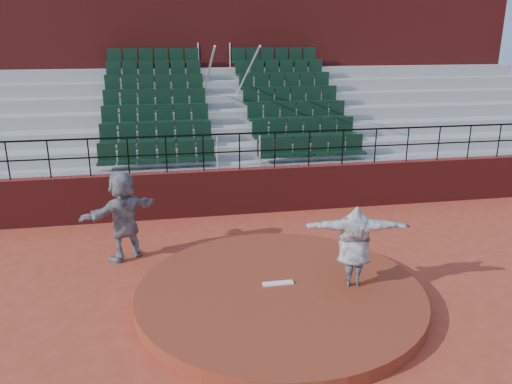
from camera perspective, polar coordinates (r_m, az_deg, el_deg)
ground at (r=9.87m, az=2.71°, el=-12.14°), size 90.00×90.00×0.00m
pitchers_mound at (r=9.81m, az=2.73°, el=-11.50°), size 5.50×5.50×0.25m
pitching_rubber at (r=9.87m, az=2.54°, el=-10.38°), size 0.60×0.15×0.03m
boundary_wall at (r=14.14m, az=-1.85°, el=0.10°), size 24.00×0.30×1.30m
wall_railing at (r=13.79m, az=-1.91°, el=5.58°), size 24.04×0.05×1.03m
seating_deck at (r=17.44m, az=-3.71°, el=6.12°), size 24.00×5.97×4.63m
press_box_facade at (r=21.08m, az=-5.18°, el=13.84°), size 24.00×3.00×7.10m
pitcher at (r=9.70m, az=11.17°, el=-6.08°), size 2.04×0.91×1.60m
fielder at (r=11.54m, az=-14.91°, el=-2.58°), size 1.93×1.56×2.06m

